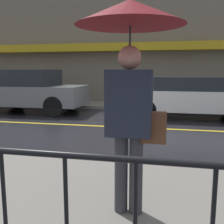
{
  "coord_description": "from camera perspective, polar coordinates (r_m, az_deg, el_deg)",
  "views": [
    {
      "loc": [
        1.45,
        -7.06,
        1.56
      ],
      "look_at": [
        0.52,
        -2.58,
        0.84
      ],
      "focal_mm": 42.0,
      "sensor_mm": 36.0,
      "label": 1
    }
  ],
  "objects": [
    {
      "name": "lane_marking",
      "position": [
        7.37,
        0.17,
        -3.19
      ],
      "size": [
        25.2,
        0.12,
        0.01
      ],
      "color": "gold",
      "rests_on": "ground_plane"
    },
    {
      "name": "ground_plane",
      "position": [
        7.38,
        0.17,
        -3.22
      ],
      "size": [
        80.0,
        80.0,
        0.0
      ],
      "primitive_type": "plane",
      "color": "black"
    },
    {
      "name": "car_grey",
      "position": [
        10.36,
        -17.19,
        4.45
      ],
      "size": [
        3.95,
        1.86,
        1.6
      ],
      "color": "slate",
      "rests_on": "ground_plane"
    },
    {
      "name": "car_white",
      "position": [
        9.11,
        16.66,
        3.32
      ],
      "size": [
        4.63,
        1.89,
        1.36
      ],
      "color": "silver",
      "rests_on": "ground_plane"
    },
    {
      "name": "sidewalk_near",
      "position": [
        3.22,
        -17.61,
        -19.27
      ],
      "size": [
        28.0,
        2.92,
        0.12
      ],
      "color": "slate",
      "rests_on": "ground_plane"
    },
    {
      "name": "pedestrian",
      "position": [
        2.53,
        4.03,
        13.47
      ],
      "size": [
        1.03,
        1.03,
        2.09
      ],
      "color": "#333338",
      "rests_on": "sidewalk_near"
    },
    {
      "name": "building_storefront",
      "position": [
        12.44,
        5.19,
        16.92
      ],
      "size": [
        28.0,
        0.85,
        6.64
      ],
      "color": "#706656",
      "rests_on": "ground_plane"
    },
    {
      "name": "sidewalk_far",
      "position": [
        11.35,
        4.33,
        1.38
      ],
      "size": [
        28.0,
        1.9,
        0.12
      ],
      "color": "slate",
      "rests_on": "ground_plane"
    }
  ]
}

